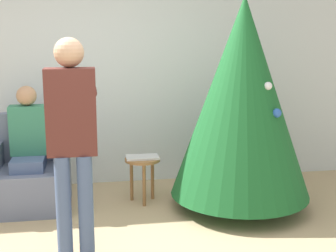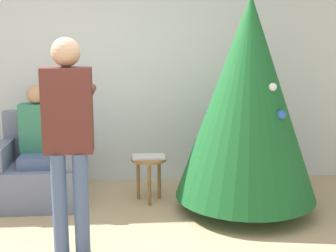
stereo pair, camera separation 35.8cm
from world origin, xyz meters
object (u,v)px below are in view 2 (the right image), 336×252
object	(u,v)px
armchair	(39,172)
person_seated	(37,140)
christmas_tree	(248,99)
side_stool	(149,165)
person_standing	(68,128)

from	to	relation	value
armchair	person_seated	size ratio (longest dim) A/B	0.76
christmas_tree	armchair	distance (m)	2.29
side_stool	person_standing	bearing A→B (deg)	-120.88
christmas_tree	person_standing	bearing A→B (deg)	-153.84
armchair	person_seated	bearing A→B (deg)	-90.00
side_stool	christmas_tree	bearing A→B (deg)	-18.41
side_stool	person_seated	bearing A→B (deg)	177.67
person_seated	side_stool	size ratio (longest dim) A/B	2.60
person_seated	side_stool	distance (m)	1.19
person_standing	side_stool	world-z (taller)	person_standing
christmas_tree	side_stool	world-z (taller)	christmas_tree
person_standing	person_seated	bearing A→B (deg)	112.52
christmas_tree	person_seated	xyz separation A→B (m)	(-2.10, 0.36, -0.46)
christmas_tree	person_standing	xyz separation A→B (m)	(-1.62, -0.80, -0.10)
christmas_tree	side_stool	xyz separation A→B (m)	(-0.96, 0.32, -0.74)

